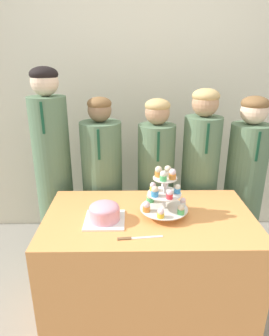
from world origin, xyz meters
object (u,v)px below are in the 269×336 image
at_px(cupcake_stand, 164,194).
at_px(student_4, 243,189).
at_px(round_cake, 104,212).
at_px(student_2, 155,190).
at_px(cake_knife, 133,238).
at_px(student_1, 103,191).
at_px(student_3, 199,185).
at_px(student_0, 54,177).

distance_m(cupcake_stand, student_4, 0.94).
relative_size(round_cake, student_2, 0.17).
relative_size(cake_knife, student_1, 0.18).
bearing_deg(round_cake, cake_knife, -48.94).
relative_size(student_2, student_3, 0.95).
distance_m(student_0, student_1, 0.40).
bearing_deg(student_4, round_cake, -149.73).
bearing_deg(cake_knife, student_2, 70.55).
bearing_deg(student_1, student_2, -0.00).
distance_m(round_cake, cake_knife, 0.26).
relative_size(student_1, student_3, 0.96).
height_order(cupcake_stand, student_4, student_4).
distance_m(cake_knife, student_4, 1.22).
height_order(round_cake, student_2, student_2).
distance_m(student_2, student_3, 0.35).
relative_size(cake_knife, student_0, 0.15).
height_order(student_1, student_3, student_3).
height_order(cake_knife, student_4, student_4).
distance_m(student_0, student_3, 1.16).
distance_m(cupcake_stand, student_1, 0.74).
distance_m(cupcake_stand, student_2, 0.61).
bearing_deg(cupcake_stand, student_4, 38.15).
height_order(cupcake_stand, student_2, student_2).
bearing_deg(round_cake, student_1, 96.21).
bearing_deg(student_1, round_cake, -83.79).
height_order(round_cake, cake_knife, round_cake).
distance_m(cupcake_stand, student_3, 0.69).
xyz_separation_m(student_2, student_4, (0.71, 0.00, 0.01)).
bearing_deg(cake_knife, cupcake_stand, 46.80).
bearing_deg(cupcake_stand, student_3, 58.20).
xyz_separation_m(round_cake, student_0, (-0.45, 0.62, -0.03)).
bearing_deg(student_1, cake_knife, -74.01).
distance_m(round_cake, student_3, 0.95).
distance_m(student_0, student_2, 0.81).
xyz_separation_m(round_cake, student_3, (0.70, 0.62, -0.11)).
distance_m(round_cake, student_0, 0.77).
distance_m(cupcake_stand, student_0, 0.99).
relative_size(student_0, student_1, 1.15).
xyz_separation_m(student_3, student_4, (0.37, 0.00, -0.03)).
bearing_deg(student_2, student_1, 180.00).
height_order(cupcake_stand, student_3, student_3).
bearing_deg(round_cake, cupcake_stand, 10.14).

